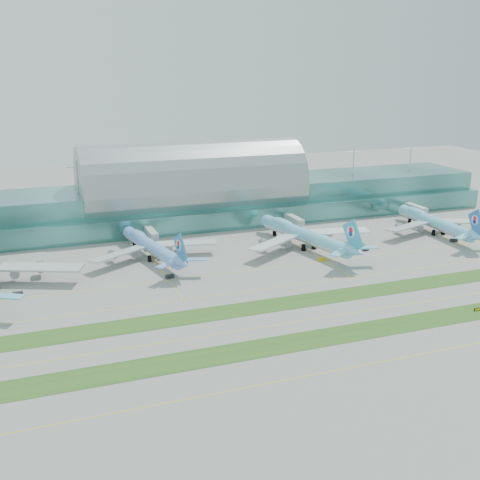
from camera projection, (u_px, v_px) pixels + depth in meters
name	position (u px, v px, depth m)	size (l,w,h in m)	color
ground	(294.00, 304.00, 213.71)	(700.00, 700.00, 0.00)	gray
terminal	(193.00, 195.00, 325.73)	(340.00, 69.10, 36.00)	#3D7A75
grass_strip_near	(332.00, 336.00, 188.49)	(420.00, 12.00, 0.08)	#2D591E
grass_strip_far	(292.00, 302.00, 215.50)	(420.00, 12.00, 0.08)	#2D591E
taxiline_a	(367.00, 365.00, 170.50)	(420.00, 0.35, 0.01)	yellow
taxiline_b	(312.00, 319.00, 201.11)	(420.00, 0.35, 0.01)	yellow
taxiline_c	(274.00, 288.00, 229.92)	(420.00, 0.35, 0.01)	yellow
taxiline_d	(253.00, 270.00, 249.72)	(420.00, 0.35, 0.01)	yellow
airliner_b	(151.00, 246.00, 263.72)	(58.79, 67.52, 18.68)	#71AEF9
airliner_c	(303.00, 234.00, 279.42)	(66.42, 76.29, 21.11)	#6CCCEF
airliner_d	(434.00, 221.00, 304.07)	(62.22, 70.69, 19.45)	#6ED2F3
gse_b	(18.00, 294.00, 221.31)	(3.74, 1.87, 1.54)	black
gse_c	(170.00, 276.00, 240.11)	(3.39, 1.61, 1.43)	black
gse_d	(183.00, 262.00, 256.76)	(3.85, 1.76, 1.72)	black
gse_e	(322.00, 259.00, 261.85)	(3.15, 1.68, 1.31)	gold
gse_f	(366.00, 249.00, 276.29)	(2.78, 1.72, 1.32)	black
gse_g	(454.00, 240.00, 289.93)	(3.46, 1.77, 1.52)	black
gse_h	(480.00, 235.00, 298.30)	(3.15, 1.63, 1.58)	black
taxiway_sign_east	(477.00, 309.00, 207.96)	(2.61, 0.42, 1.10)	black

